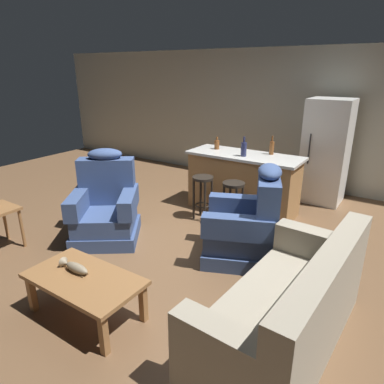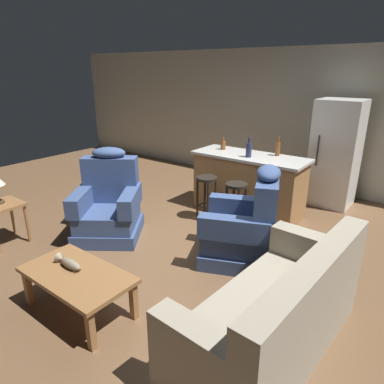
# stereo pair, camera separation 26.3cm
# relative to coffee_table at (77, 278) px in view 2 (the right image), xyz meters

# --- Properties ---
(ground_plane) EXTENTS (12.00, 12.00, 0.00)m
(ground_plane) POSITION_rel_coffee_table_xyz_m (0.10, 1.79, -0.36)
(ground_plane) COLOR brown
(back_wall) EXTENTS (12.00, 0.05, 2.60)m
(back_wall) POSITION_rel_coffee_table_xyz_m (0.10, 4.92, 0.94)
(back_wall) COLOR #B2B2A3
(back_wall) RESTS_ON ground_plane
(coffee_table) EXTENTS (1.10, 0.60, 0.42)m
(coffee_table) POSITION_rel_coffee_table_xyz_m (0.00, 0.00, 0.00)
(coffee_table) COLOR olive
(coffee_table) RESTS_ON ground_plane
(fish_figurine) EXTENTS (0.34, 0.10, 0.10)m
(fish_figurine) POSITION_rel_coffee_table_xyz_m (-0.15, 0.02, 0.10)
(fish_figurine) COLOR #4C3823
(fish_figurine) RESTS_ON coffee_table
(couch) EXTENTS (0.95, 1.95, 0.94)m
(couch) POSITION_rel_coffee_table_xyz_m (1.69, 0.69, -0.02)
(couch) COLOR #9E937F
(couch) RESTS_ON ground_plane
(recliner_near_lamp) EXTENTS (1.17, 1.17, 1.20)m
(recliner_near_lamp) POSITION_rel_coffee_table_xyz_m (-1.06, 1.27, 0.06)
(recliner_near_lamp) COLOR #384C7A
(recliner_near_lamp) RESTS_ON ground_plane
(recliner_near_island) EXTENTS (1.10, 1.10, 1.20)m
(recliner_near_island) POSITION_rel_coffee_table_xyz_m (0.79, 1.80, 0.06)
(recliner_near_island) COLOR #384C7A
(recliner_near_island) RESTS_ON ground_plane
(end_table) EXTENTS (0.48, 0.48, 0.56)m
(end_table) POSITION_rel_coffee_table_xyz_m (-1.95, 0.25, 0.10)
(end_table) COLOR olive
(end_table) RESTS_ON ground_plane
(kitchen_island) EXTENTS (1.80, 0.70, 0.95)m
(kitchen_island) POSITION_rel_coffee_table_xyz_m (0.10, 3.14, 0.11)
(kitchen_island) COLOR #9E7042
(kitchen_island) RESTS_ON ground_plane
(bar_stool_left) EXTENTS (0.32, 0.32, 0.68)m
(bar_stool_left) POSITION_rel_coffee_table_xyz_m (-0.28, 2.51, 0.11)
(bar_stool_left) COLOR black
(bar_stool_left) RESTS_ON ground_plane
(bar_stool_right) EXTENTS (0.32, 0.32, 0.68)m
(bar_stool_right) POSITION_rel_coffee_table_xyz_m (0.24, 2.51, 0.11)
(bar_stool_right) COLOR black
(bar_stool_right) RESTS_ON ground_plane
(refrigerator) EXTENTS (0.70, 0.69, 1.76)m
(refrigerator) POSITION_rel_coffee_table_xyz_m (1.05, 4.34, 0.52)
(refrigerator) COLOR white
(refrigerator) RESTS_ON ground_plane
(bottle_tall_green) EXTENTS (0.07, 0.07, 0.29)m
(bottle_tall_green) POSITION_rel_coffee_table_xyz_m (0.45, 3.36, 0.70)
(bottle_tall_green) COLOR brown
(bottle_tall_green) RESTS_ON kitchen_island
(bottle_short_amber) EXTENTS (0.09, 0.09, 0.30)m
(bottle_short_amber) POSITION_rel_coffee_table_xyz_m (0.14, 3.01, 0.70)
(bottle_short_amber) COLOR #23284C
(bottle_short_amber) RESTS_ON kitchen_island
(bottle_wine_dark) EXTENTS (0.08, 0.08, 0.21)m
(bottle_wine_dark) POSITION_rel_coffee_table_xyz_m (-0.45, 3.22, 0.66)
(bottle_wine_dark) COLOR brown
(bottle_wine_dark) RESTS_ON kitchen_island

